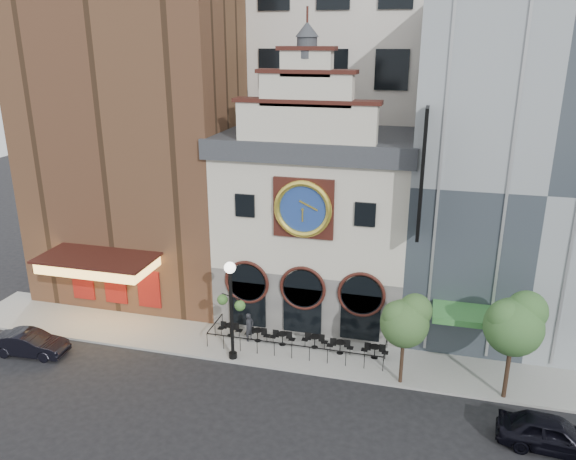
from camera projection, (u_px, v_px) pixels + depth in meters
The scene contains 19 objects.
ground at pixel (286, 372), 31.84m from camera, with size 120.00×120.00×0.00m, color black.
sidewalk at pixel (297, 348), 34.11m from camera, with size 44.00×5.00×0.15m, color gray.
clock_building at pixel (317, 219), 36.86m from camera, with size 12.60×8.78×18.65m.
theater_building at pixel (146, 117), 40.02m from camera, with size 14.00×15.60×25.00m.
retail_building at pixel (531, 172), 34.62m from camera, with size 14.00×14.40×20.00m.
office_tower at pixel (352, 11), 43.73m from camera, with size 20.00×16.00×40.00m, color silver.
cafe_railing at pixel (297, 341), 33.94m from camera, with size 10.60×2.60×0.90m, color black, non-canonical shape.
bistro_0 at pixel (230, 329), 35.26m from camera, with size 1.58×0.68×0.90m.
bistro_1 at pixel (258, 334), 34.64m from camera, with size 1.58×0.68×0.90m.
bistro_2 at pixel (282, 338), 34.23m from camera, with size 1.58×0.68×0.90m.
bistro_3 at pixel (315, 341), 33.90m from camera, with size 1.58×0.68×0.90m.
bistro_4 at pixel (340, 346), 33.27m from camera, with size 1.58×0.68×0.90m.
bistro_5 at pixel (375, 351), 32.79m from camera, with size 1.58×0.68×0.90m.
car_right at pixel (552, 433), 25.61m from camera, with size 1.94×4.82×1.64m, color black.
car_left at pixel (30, 343), 33.37m from camera, with size 1.54×4.43×1.46m, color black.
pedestrian at pixel (249, 327), 34.59m from camera, with size 0.66×0.43×1.82m, color black.
lamppost at pixel (231, 300), 31.76m from camera, with size 1.84×1.10×6.05m.
tree_left at pixel (406, 320), 29.45m from camera, with size 2.67×2.57×5.14m.
tree_right at pixel (515, 322), 28.00m from camera, with size 3.07×2.96×5.91m.
Camera 1 is at (7.04, -26.64, 17.86)m, focal length 35.00 mm.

